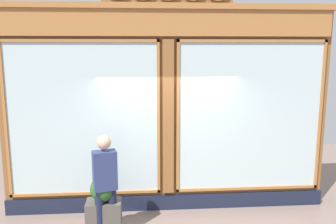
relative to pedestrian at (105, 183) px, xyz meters
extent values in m
cube|color=brown|center=(-1.06, -1.11, 0.90)|extent=(5.94, 0.30, 3.66)
cube|color=#191E33|center=(-1.06, -0.94, -0.79)|extent=(5.94, 0.08, 0.28)
cube|color=#A56936|center=(-1.06, -0.92, 2.50)|extent=(5.82, 0.08, 0.46)
cube|color=#A56936|center=(-1.06, -0.94, 2.78)|extent=(6.06, 0.20, 0.10)
cube|color=silver|center=(-2.57, -0.95, 0.82)|extent=(2.62, 0.02, 2.70)
cube|color=#A56936|center=(-2.57, -0.93, 2.20)|extent=(2.72, 0.04, 0.05)
cube|color=#A56936|center=(-2.57, -0.93, -0.56)|extent=(2.72, 0.04, 0.05)
cube|color=#A56936|center=(-3.91, -0.93, 0.82)|extent=(0.05, 0.04, 2.80)
cube|color=#A56936|center=(-1.24, -0.93, 0.82)|extent=(0.05, 0.04, 2.80)
cube|color=silver|center=(0.45, -0.95, 0.82)|extent=(2.62, 0.02, 2.70)
cube|color=#A56936|center=(0.45, -0.93, 2.20)|extent=(2.72, 0.04, 0.05)
cube|color=#A56936|center=(0.45, -0.93, -0.56)|extent=(2.72, 0.04, 0.05)
cube|color=#A56936|center=(1.78, -0.93, 0.82)|extent=(0.05, 0.04, 2.80)
cube|color=#A56936|center=(-0.89, -0.93, 0.82)|extent=(0.05, 0.04, 2.80)
cube|color=brown|center=(-1.06, -0.93, 0.82)|extent=(0.20, 0.10, 2.80)
cylinder|color=#191E38|center=(0.10, 0.03, -0.52)|extent=(0.14, 0.14, 0.82)
cylinder|color=#191E38|center=(-0.10, -0.03, -0.52)|extent=(0.14, 0.14, 0.82)
cube|color=navy|center=(0.00, 0.00, 0.20)|extent=(0.41, 0.31, 0.62)
sphere|color=tan|center=(0.00, 0.00, 0.65)|extent=(0.22, 0.22, 0.22)
cube|color=#4C4742|center=(0.05, -0.10, -0.64)|extent=(0.56, 0.36, 0.58)
sphere|color=#285623|center=(0.05, -0.10, -0.14)|extent=(0.41, 0.41, 0.41)
camera|label=1|loc=(-0.56, 5.35, 2.07)|focal=38.11mm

